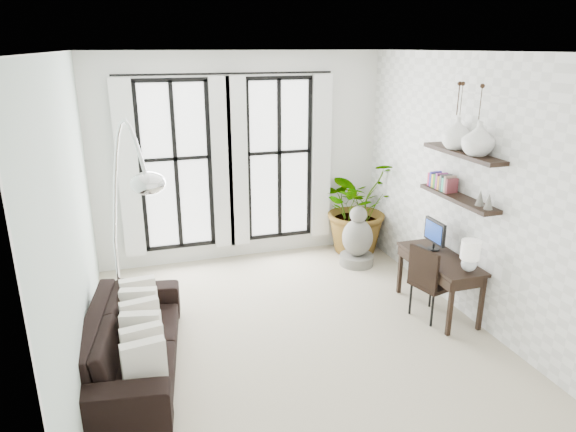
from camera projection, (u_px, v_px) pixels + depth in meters
name	position (u px, v px, depth m)	size (l,w,h in m)	color
floor	(291.00, 332.00, 6.15)	(5.00, 5.00, 0.00)	#BBB095
ceiling	(291.00, 52.00, 5.14)	(5.00, 5.00, 0.00)	white
wall_left	(72.00, 224.00, 5.00)	(5.00, 5.00, 0.00)	silver
wall_right	(465.00, 188.00, 6.29)	(5.00, 5.00, 0.00)	white
wall_back	(241.00, 159.00, 7.91)	(4.50, 4.50, 0.00)	white
windows	(229.00, 163.00, 7.80)	(3.26, 0.13, 2.65)	white
wall_shelves	(458.00, 179.00, 6.18)	(0.25, 1.30, 0.60)	black
sofa	(132.00, 339.00, 5.37)	(2.28, 0.89, 0.67)	black
throw_pillows	(141.00, 324.00, 5.34)	(0.40, 1.52, 0.40)	silver
plant	(358.00, 205.00, 8.38)	(1.41, 1.22, 1.56)	#2D7228
desk	(442.00, 262.00, 6.38)	(0.53, 1.26, 1.14)	black
desk_chair	(429.00, 279.00, 6.29)	(0.55, 0.55, 0.95)	black
arc_lamp	(127.00, 178.00, 5.28)	(0.76, 1.16, 2.58)	silver
buddha	(357.00, 240.00, 7.92)	(0.53, 0.53, 0.95)	gray
vase_a	(478.00, 139.00, 5.75)	(0.37, 0.37, 0.38)	white
vase_b	(457.00, 133.00, 6.11)	(0.37, 0.37, 0.38)	white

